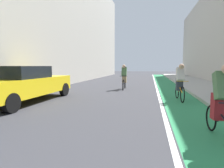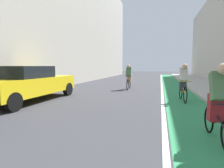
# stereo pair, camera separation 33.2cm
# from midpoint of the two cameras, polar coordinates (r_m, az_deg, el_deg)

# --- Properties ---
(ground_plane) EXTENTS (85.30, 85.30, 0.00)m
(ground_plane) POSITION_cam_midpoint_polar(r_m,az_deg,el_deg) (12.84, 4.68, -1.26)
(ground_plane) COLOR #38383D
(bike_lane_paint) EXTENTS (1.60, 38.77, 0.00)m
(bike_lane_paint) POSITION_cam_midpoint_polar(r_m,az_deg,el_deg) (14.68, 19.36, -0.70)
(bike_lane_paint) COLOR #2D8451
(bike_lane_paint) RESTS_ON ground
(lane_divider_stripe) EXTENTS (0.12, 38.77, 0.00)m
(lane_divider_stripe) POSITION_cam_midpoint_polar(r_m,az_deg,el_deg) (14.63, 15.85, -0.61)
(lane_divider_stripe) COLOR white
(lane_divider_stripe) RESTS_ON ground
(sidewalk_right) EXTENTS (3.35, 38.77, 0.14)m
(sidewalk_right) POSITION_cam_midpoint_polar(r_m,az_deg,el_deg) (15.08, 28.79, -0.65)
(sidewalk_right) COLOR #A8A59E
(sidewalk_right) RESTS_ON ground
(building_facade_left) EXTENTS (4.15, 38.77, 12.78)m
(building_facade_left) POSITION_cam_midpoint_polar(r_m,az_deg,el_deg) (17.41, -15.29, 21.60)
(building_facade_left) COLOR #B2ADA3
(building_facade_left) RESTS_ON ground
(parked_sedan_yellow_cab) EXTENTS (2.03, 4.76, 1.53)m
(parked_sedan_yellow_cab) POSITION_cam_midpoint_polar(r_m,az_deg,el_deg) (8.72, -23.60, 0.26)
(parked_sedan_yellow_cab) COLOR yellow
(parked_sedan_yellow_cab) RESTS_ON ground
(cyclist_mid) EXTENTS (0.48, 1.66, 1.58)m
(cyclist_mid) POSITION_cam_midpoint_polar(r_m,az_deg,el_deg) (4.34, 32.04, -4.34)
(cyclist_mid) COLOR black
(cyclist_mid) RESTS_ON ground
(cyclist_trailing) EXTENTS (0.48, 1.74, 1.63)m
(cyclist_trailing) POSITION_cam_midpoint_polar(r_m,az_deg,el_deg) (8.58, 22.33, 0.39)
(cyclist_trailing) COLOR black
(cyclist_trailing) RESTS_ON ground
(cyclist_far) EXTENTS (0.48, 1.74, 1.62)m
(cyclist_far) POSITION_cam_midpoint_polar(r_m,az_deg,el_deg) (12.06, 6.01, 2.15)
(cyclist_far) COLOR black
(cyclist_far) RESTS_ON ground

